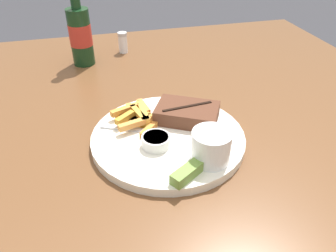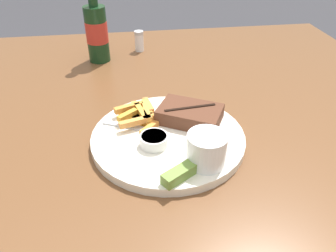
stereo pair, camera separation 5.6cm
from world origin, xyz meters
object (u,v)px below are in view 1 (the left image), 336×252
fork_utensil (129,129)px  salt_shaker (123,42)px  dipping_sauce_cup (156,141)px  beer_bottle (80,33)px  coleslaw_cup (211,145)px  steak_portion (187,113)px  pickle_spear (185,173)px  dinner_plate (168,138)px

fork_utensil → salt_shaker: size_ratio=1.94×
dipping_sauce_cup → fork_utensil: size_ratio=0.43×
beer_bottle → salt_shaker: size_ratio=3.99×
coleslaw_cup → dipping_sauce_cup: coleslaw_cup is taller
dipping_sauce_cup → steak_portion: bearing=41.3°
pickle_spear → fork_utensil: size_ratio=0.52×
fork_utensil → dipping_sauce_cup: bearing=-32.0°
dinner_plate → fork_utensil: fork_utensil is taller
coleslaw_cup → beer_bottle: (-0.20, 0.53, 0.04)m
dipping_sauce_cup → salt_shaker: (0.01, 0.53, 0.00)m
beer_bottle → dinner_plate: bearing=-71.3°
pickle_spear → dinner_plate: bearing=88.6°
fork_utensil → salt_shaker: salt_shaker is taller
dipping_sauce_cup → salt_shaker: salt_shaker is taller
dinner_plate → salt_shaker: salt_shaker is taller
coleslaw_cup → beer_bottle: beer_bottle is taller
coleslaw_cup → pickle_spear: 0.07m
fork_utensil → salt_shaker: (0.05, 0.46, 0.01)m
pickle_spear → beer_bottle: bearing=104.4°
pickle_spear → salt_shaker: size_ratio=1.00×
beer_bottle → steak_portion: bearing=-63.0°
steak_portion → pickle_spear: size_ratio=2.35×
coleslaw_cup → pickle_spear: (-0.06, -0.03, -0.02)m
beer_bottle → salt_shaker: bearing=25.2°
fork_utensil → beer_bottle: bearing=125.5°
dipping_sauce_cup → beer_bottle: bearing=104.0°
coleslaw_cup → fork_utensil: bearing=135.0°
dinner_plate → beer_bottle: bearing=108.7°
steak_portion → fork_utensil: 0.13m
beer_bottle → fork_utensil: bearing=-79.5°
dipping_sauce_cup → pickle_spear: size_ratio=0.84×
salt_shaker → coleslaw_cup: bearing=-82.6°
steak_portion → fork_utensil: (-0.13, -0.01, -0.01)m
pickle_spear → salt_shaker: (-0.02, 0.62, 0.00)m
dipping_sauce_cup → salt_shaker: bearing=89.0°
dipping_sauce_cup → beer_bottle: (-0.12, 0.47, 0.06)m
dipping_sauce_cup → salt_shaker: 0.53m
pickle_spear → fork_utensil: bearing=113.4°
coleslaw_cup → pickle_spear: bearing=-148.7°
coleslaw_cup → pickle_spear: coleslaw_cup is taller
dinner_plate → salt_shaker: bearing=92.6°
salt_shaker → dinner_plate: bearing=-87.4°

